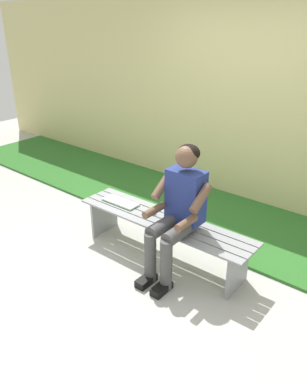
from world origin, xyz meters
The scene contains 7 objects.
ground_plane centered at (1.23, 1.00, -0.02)m, with size 10.00×7.00×0.04m, color #B2B2AD.
grass_strip centered at (0.00, -1.35, 0.01)m, with size 9.00×1.97×0.03m, color #2D6B28.
brick_wall centered at (0.50, -1.86, 1.23)m, with size 9.50×0.24×2.47m, color #D1C684.
bench_near centered at (0.00, 0.00, 0.34)m, with size 1.90×0.45×0.43m.
person_seated centered at (-0.24, 0.10, 0.68)m, with size 0.50×0.69×1.24m.
apple centered at (0.17, -0.03, 0.47)m, with size 0.08×0.08×0.08m, color #72B738.
book_open centered at (0.57, 0.01, 0.44)m, with size 0.41×0.16×0.02m.
Camera 1 is at (-2.01, 2.60, 2.26)m, focal length 35.88 mm.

